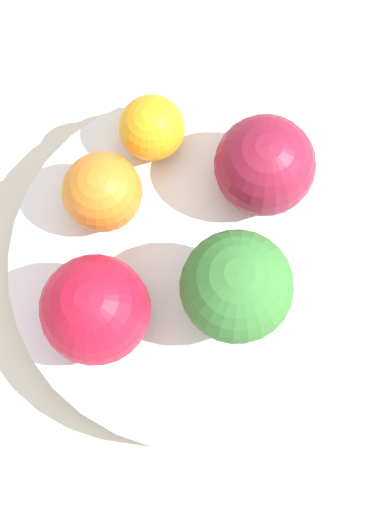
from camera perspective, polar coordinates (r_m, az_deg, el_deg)
The scene contains 8 objects.
ground_plane at distance 0.54m, azimuth 0.00°, elevation -1.72°, with size 6.00×6.00×0.00m, color gray.
table_surface at distance 0.53m, azimuth 0.00°, elevation -1.47°, with size 1.20×1.20×0.02m.
bowl at distance 0.51m, azimuth 0.00°, elevation -0.77°, with size 0.21×0.21×0.03m.
broccoli at distance 0.45m, azimuth 3.00°, elevation -2.08°, with size 0.06×0.06×0.07m.
apple_red at distance 0.48m, azimuth 4.88°, elevation 6.05°, with size 0.06×0.06×0.06m.
apple_green at distance 0.46m, azimuth -6.48°, elevation -3.59°, with size 0.06×0.06×0.06m.
orange_front at distance 0.50m, azimuth -2.69°, elevation 8.53°, with size 0.04×0.04×0.04m.
orange_back at distance 0.48m, azimuth -6.01°, elevation 4.27°, with size 0.05×0.05×0.05m.
Camera 1 is at (0.12, -0.02, 0.53)m, focal length 60.00 mm.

